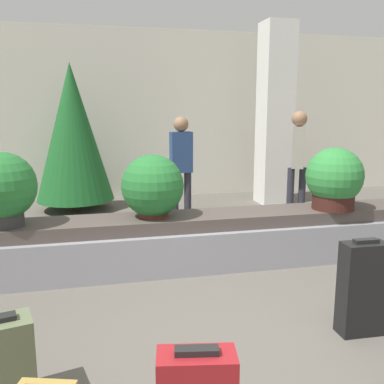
{
  "coord_description": "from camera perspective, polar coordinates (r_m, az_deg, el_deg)",
  "views": [
    {
      "loc": [
        -1.02,
        -2.77,
        1.69
      ],
      "look_at": [
        0.0,
        1.62,
        0.82
      ],
      "focal_mm": 40.0,
      "sensor_mm": 36.0,
      "label": 1
    }
  ],
  "objects": [
    {
      "name": "ground_plane",
      "position": [
        3.41,
        6.56,
        -18.97
      ],
      "size": [
        18.0,
        18.0,
        0.0
      ],
      "primitive_type": "plane",
      "color": "#59544C"
    },
    {
      "name": "back_wall",
      "position": [
        8.38,
        -6.19,
        10.19
      ],
      "size": [
        18.0,
        0.06,
        3.2
      ],
      "color": "beige",
      "rests_on": "ground_plane"
    },
    {
      "name": "carousel",
      "position": [
        4.73,
        -0.0,
        -6.57
      ],
      "size": [
        6.35,
        0.71,
        0.57
      ],
      "color": "gray",
      "rests_on": "ground_plane"
    },
    {
      "name": "pillar",
      "position": [
        7.92,
        11.02,
        10.02
      ],
      "size": [
        0.54,
        0.54,
        3.2
      ],
      "color": "silver",
      "rests_on": "ground_plane"
    },
    {
      "name": "suitcase_4",
      "position": [
        3.56,
        21.74,
        -11.83
      ],
      "size": [
        0.35,
        0.19,
        0.75
      ],
      "rotation": [
        0.0,
        0.0,
        -0.04
      ],
      "color": "black",
      "rests_on": "ground_plane"
    },
    {
      "name": "suitcase_5",
      "position": [
        2.87,
        -24.05,
        -20.0
      ],
      "size": [
        0.4,
        0.31,
        0.55
      ],
      "rotation": [
        0.0,
        0.0,
        0.24
      ],
      "color": "#5B6647",
      "rests_on": "ground_plane"
    },
    {
      "name": "potted_plant_0",
      "position": [
        4.51,
        -5.27,
        0.66
      ],
      "size": [
        0.66,
        0.66,
        0.66
      ],
      "color": "#4C2319",
      "rests_on": "carousel"
    },
    {
      "name": "potted_plant_1",
      "position": [
        4.5,
        -23.99,
        0.4
      ],
      "size": [
        0.66,
        0.66,
        0.73
      ],
      "color": "#2D2D2D",
      "rests_on": "carousel"
    },
    {
      "name": "potted_plant_2",
      "position": [
        5.11,
        18.45,
        1.61
      ],
      "size": [
        0.64,
        0.64,
        0.71
      ],
      "color": "#381914",
      "rests_on": "carousel"
    },
    {
      "name": "traveler_0",
      "position": [
        6.45,
        -1.46,
        4.22
      ],
      "size": [
        0.33,
        0.22,
        1.6
      ],
      "rotation": [
        0.0,
        0.0,
        0.07
      ],
      "color": "#282833",
      "rests_on": "ground_plane"
    },
    {
      "name": "traveler_1",
      "position": [
        6.86,
        13.93,
        4.79
      ],
      "size": [
        0.31,
        0.37,
        1.68
      ],
      "rotation": [
        0.0,
        0.0,
        -2.04
      ],
      "color": "#282833",
      "rests_on": "ground_plane"
    },
    {
      "name": "decorated_tree",
      "position": [
        7.47,
        -15.61,
        7.64
      ],
      "size": [
        1.29,
        1.29,
        2.46
      ],
      "color": "#4C331E",
      "rests_on": "ground_plane"
    }
  ]
}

